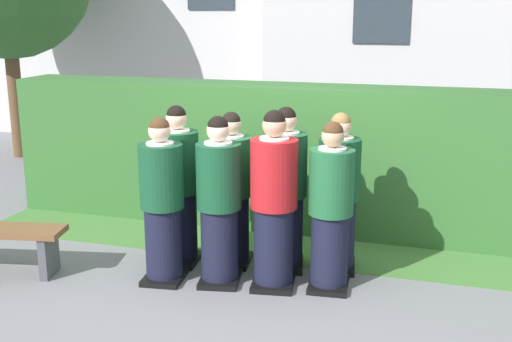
# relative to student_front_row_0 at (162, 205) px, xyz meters

# --- Properties ---
(ground_plane) EXTENTS (60.00, 60.00, 0.00)m
(ground_plane) POSITION_rel_student_front_row_0_xyz_m (0.81, 0.14, -0.76)
(ground_plane) COLOR slate
(student_front_row_0) EXTENTS (0.42, 0.49, 1.59)m
(student_front_row_0) POSITION_rel_student_front_row_0_xyz_m (0.00, 0.00, 0.00)
(student_front_row_0) COLOR black
(student_front_row_0) RESTS_ON ground
(student_front_row_1) EXTENTS (0.45, 0.52, 1.61)m
(student_front_row_1) POSITION_rel_student_front_row_0_xyz_m (0.53, 0.11, 0.01)
(student_front_row_1) COLOR black
(student_front_row_1) RESTS_ON ground
(student_in_red_blazer) EXTENTS (0.45, 0.56, 1.68)m
(student_in_red_blazer) POSITION_rel_student_front_row_0_xyz_m (1.04, 0.18, 0.04)
(student_in_red_blazer) COLOR black
(student_in_red_blazer) RESTS_ON ground
(student_front_row_3) EXTENTS (0.41, 0.48, 1.58)m
(student_front_row_3) POSITION_rel_student_front_row_0_xyz_m (1.55, 0.28, -0.01)
(student_front_row_3) COLOR black
(student_front_row_3) RESTS_ON ground
(student_rear_row_0) EXTENTS (0.42, 0.53, 1.63)m
(student_rear_row_0) POSITION_rel_student_front_row_0_xyz_m (-0.04, 0.47, 0.02)
(student_rear_row_0) COLOR black
(student_rear_row_0) RESTS_ON ground
(student_rear_row_1) EXTENTS (0.42, 0.52, 1.57)m
(student_rear_row_1) POSITION_rel_student_front_row_0_xyz_m (0.49, 0.59, -0.01)
(student_rear_row_1) COLOR black
(student_rear_row_1) RESTS_ON ground
(student_rear_row_2) EXTENTS (0.47, 0.55, 1.64)m
(student_rear_row_2) POSITION_rel_student_front_row_0_xyz_m (1.03, 0.65, 0.02)
(student_rear_row_2) COLOR black
(student_rear_row_2) RESTS_ON ground
(student_rear_row_3) EXTENTS (0.43, 0.50, 1.59)m
(student_rear_row_3) POSITION_rel_student_front_row_0_xyz_m (1.54, 0.76, -0.00)
(student_rear_row_3) COLOR black
(student_rear_row_3) RESTS_ON ground
(hedge) EXTENTS (7.00, 0.70, 1.70)m
(hedge) POSITION_rel_student_front_row_0_xyz_m (0.81, 1.92, 0.09)
(hedge) COLOR #33662D
(hedge) RESTS_ON ground
(lawn_strip) EXTENTS (7.00, 0.90, 0.01)m
(lawn_strip) POSITION_rel_student_front_row_0_xyz_m (0.81, 1.12, -0.75)
(lawn_strip) COLOR #477A38
(lawn_strip) RESTS_ON ground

